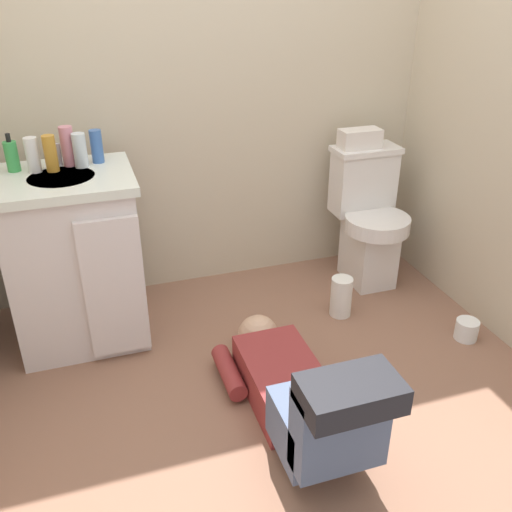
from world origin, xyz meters
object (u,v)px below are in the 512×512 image
(toilet, at_px, (368,219))
(bottle_amber, at_px, (51,153))
(faucet, at_px, (59,154))
(toilet_paper_roll, at_px, (467,330))
(paper_towel_roll, at_px, (341,297))
(bottle_white, at_px, (33,155))
(soap_dispenser, at_px, (12,156))
(person_plumber, at_px, (299,393))
(bottle_clear, at_px, (80,150))
(vanity_cabinet, at_px, (76,258))
(tissue_box, at_px, (360,139))
(bottle_blue, at_px, (97,146))
(bottle_pink, at_px, (68,146))

(toilet, xyz_separation_m, bottle_amber, (-1.59, -0.01, 0.53))
(faucet, xyz_separation_m, toilet_paper_roll, (1.75, -0.76, -0.82))
(toilet, xyz_separation_m, paper_towel_roll, (-0.30, -0.32, -0.26))
(bottle_white, relative_size, paper_towel_roll, 0.71)
(bottle_amber, relative_size, paper_towel_roll, 0.74)
(faucet, relative_size, paper_towel_roll, 0.47)
(soap_dispenser, distance_m, bottle_amber, 0.17)
(faucet, relative_size, soap_dispenser, 0.60)
(bottle_amber, relative_size, toilet_paper_roll, 1.43)
(bottle_white, bearing_deg, person_plumber, -49.61)
(bottle_white, bearing_deg, bottle_clear, 1.50)
(paper_towel_roll, height_order, toilet_paper_roll, paper_towel_roll)
(toilet_paper_roll, bearing_deg, faucet, 156.39)
(soap_dispenser, bearing_deg, vanity_cabinet, -33.10)
(tissue_box, distance_m, paper_towel_roll, 0.85)
(paper_towel_roll, bearing_deg, faucet, 163.28)
(toilet, relative_size, paper_towel_roll, 3.55)
(toilet_paper_roll, bearing_deg, bottle_white, 159.17)
(bottle_blue, bearing_deg, vanity_cabinet, -140.22)
(bottle_blue, bearing_deg, bottle_amber, -162.04)
(vanity_cabinet, xyz_separation_m, bottle_clear, (0.09, 0.09, 0.48))
(bottle_pink, xyz_separation_m, bottle_blue, (0.12, 0.01, -0.01))
(bottle_blue, bearing_deg, bottle_clear, -148.42)
(faucet, bearing_deg, toilet, -2.19)
(tissue_box, xyz_separation_m, bottle_clear, (-1.42, -0.09, 0.10))
(tissue_box, bearing_deg, bottle_blue, -178.30)
(soap_dispenser, relative_size, bottle_white, 1.10)
(toilet, distance_m, bottle_pink, 1.61)
(soap_dispenser, relative_size, toilet_paper_roll, 1.51)
(faucet, xyz_separation_m, bottle_blue, (0.17, -0.01, 0.02))
(bottle_white, relative_size, bottle_clear, 1.00)
(person_plumber, relative_size, bottle_pink, 6.08)
(toilet, relative_size, soap_dispenser, 4.52)
(vanity_cabinet, bearing_deg, soap_dispenser, 146.90)
(vanity_cabinet, relative_size, bottle_white, 5.43)
(person_plumber, distance_m, bottle_clear, 1.40)
(person_plumber, height_order, bottle_amber, bottle_amber)
(toilet, relative_size, toilet_paper_roll, 6.82)
(bottle_blue, xyz_separation_m, paper_towel_roll, (1.09, -0.37, -0.79))
(toilet_paper_roll, bearing_deg, person_plumber, -163.42)
(toilet, height_order, bottle_amber, bottle_amber)
(bottle_amber, bearing_deg, toilet_paper_roll, -21.25)
(bottle_pink, bearing_deg, faucet, 160.93)
(person_plumber, height_order, toilet_paper_roll, person_plumber)
(bottle_blue, bearing_deg, bottle_pink, -177.04)
(bottle_blue, distance_m, toilet_paper_roll, 1.95)
(tissue_box, height_order, bottle_amber, bottle_amber)
(bottle_blue, xyz_separation_m, toilet_paper_roll, (1.58, -0.76, -0.84))
(toilet, distance_m, bottle_clear, 1.56)
(soap_dispenser, distance_m, paper_towel_roll, 1.69)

